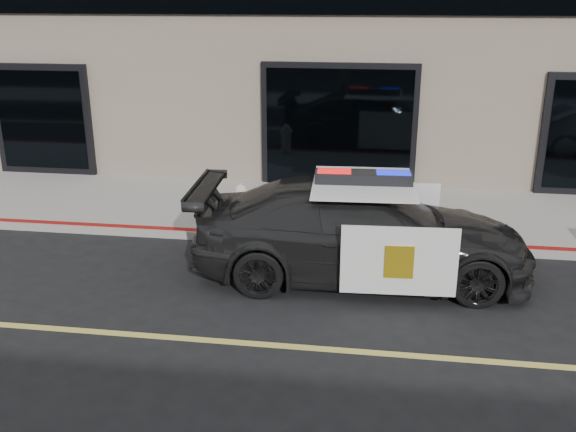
# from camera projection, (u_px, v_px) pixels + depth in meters

# --- Properties ---
(ground) EXTENTS (120.00, 120.00, 0.00)m
(ground) POSITION_uv_depth(u_px,v_px,m) (376.00, 353.00, 8.07)
(ground) COLOR black
(ground) RESTS_ON ground
(sidewalk_n) EXTENTS (60.00, 3.50, 0.15)m
(sidewalk_n) POSITION_uv_depth(u_px,v_px,m) (380.00, 213.00, 12.95)
(sidewalk_n) COLOR gray
(sidewalk_n) RESTS_ON ground
(police_car) EXTENTS (2.71, 5.48, 1.73)m
(police_car) POSITION_uv_depth(u_px,v_px,m) (362.00, 230.00, 10.03)
(police_car) COLOR black
(police_car) RESTS_ON ground
(fire_hydrant) EXTENTS (0.37, 0.51, 0.81)m
(fire_hydrant) POSITION_uv_depth(u_px,v_px,m) (241.00, 206.00, 11.97)
(fire_hydrant) COLOR beige
(fire_hydrant) RESTS_ON sidewalk_n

